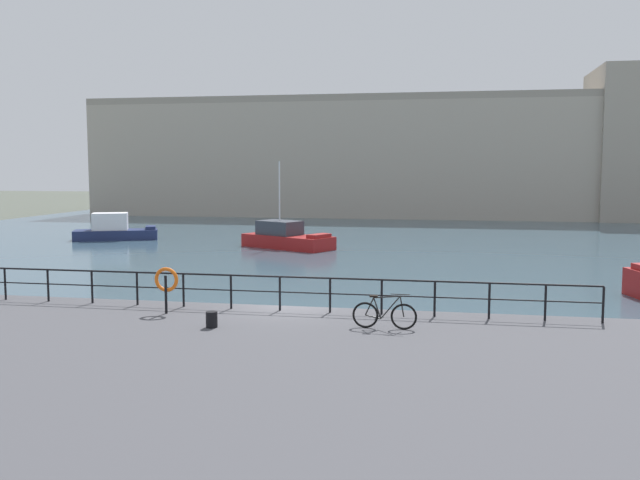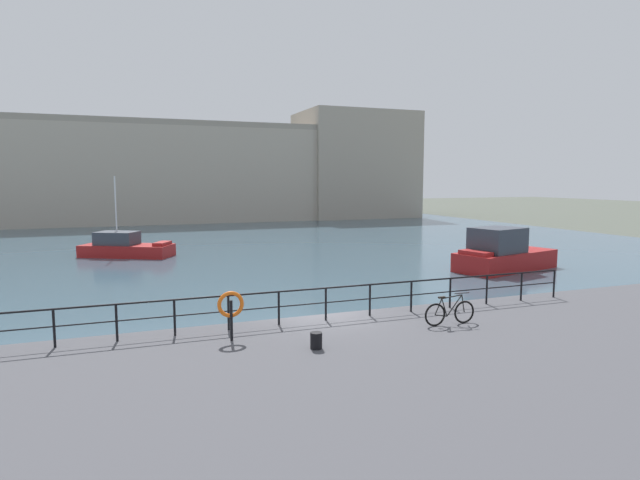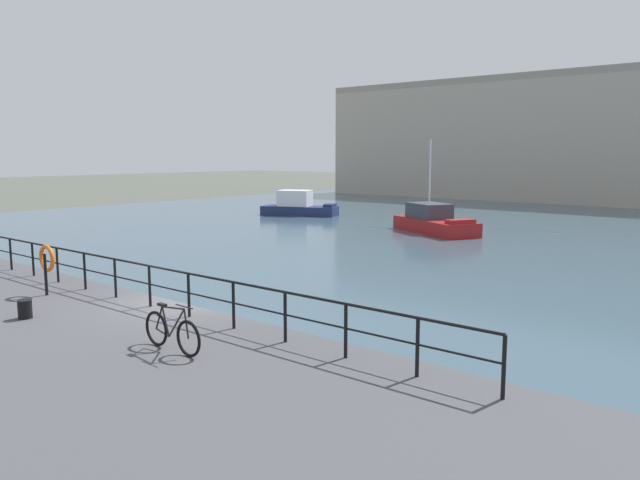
% 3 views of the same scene
% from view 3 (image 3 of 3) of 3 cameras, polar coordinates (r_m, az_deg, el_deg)
% --- Properties ---
extents(ground_plane, '(240.00, 240.00, 0.00)m').
position_cam_3_polar(ground_plane, '(16.96, -12.81, -8.87)').
color(ground_plane, '#4C5147').
extents(water_basin, '(80.00, 60.00, 0.01)m').
position_cam_3_polar(water_basin, '(42.31, 21.66, 0.81)').
color(water_basin, '#385160').
rests_on(water_basin, ground_plane).
extents(moored_white_yacht, '(6.72, 5.10, 5.74)m').
position_cam_3_polar(moored_white_yacht, '(38.93, 10.44, 1.68)').
color(moored_white_yacht, maroon).
rests_on(moored_white_yacht, water_basin).
extents(moored_cabin_cruiser, '(6.28, 4.15, 1.98)m').
position_cam_3_polar(moored_cabin_cruiser, '(49.20, -2.01, 3.17)').
color(moored_cabin_cruiser, navy).
rests_on(moored_cabin_cruiser, water_basin).
extents(quay_railing, '(20.41, 0.07, 1.08)m').
position_cam_3_polar(quay_railing, '(16.89, -16.97, -3.04)').
color(quay_railing, black).
rests_on(quay_railing, quay_promenade).
extents(parked_bicycle, '(1.77, 0.10, 0.98)m').
position_cam_3_polar(parked_bicycle, '(12.58, -13.50, -8.25)').
color(parked_bicycle, black).
rests_on(parked_bicycle, quay_promenade).
extents(mooring_bollard, '(0.32, 0.32, 0.44)m').
position_cam_3_polar(mooring_bollard, '(16.22, -25.54, -5.78)').
color(mooring_bollard, black).
rests_on(mooring_bollard, quay_promenade).
extents(life_ring_stand, '(0.75, 0.16, 1.40)m').
position_cam_3_polar(life_ring_stand, '(18.48, -23.88, -1.69)').
color(life_ring_stand, black).
rests_on(life_ring_stand, quay_promenade).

